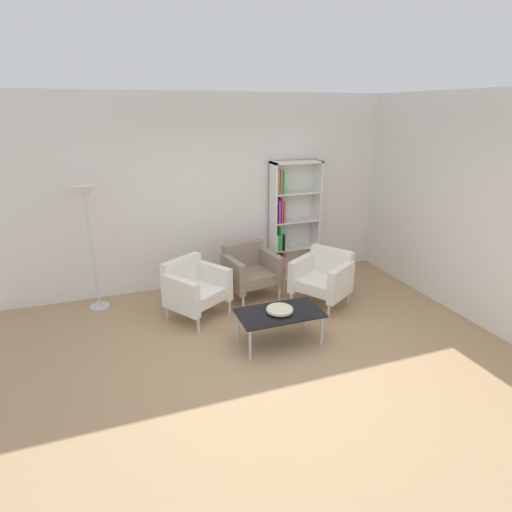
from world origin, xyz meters
TOP-DOWN VIEW (x-y plane):
  - ground_plane at (0.00, 0.00)m, footprint 8.32×8.32m
  - plaster_back_panel at (0.00, 2.46)m, footprint 6.40×0.12m
  - plaster_right_partition at (2.86, 0.60)m, footprint 0.12×5.20m
  - bookshelf_tall at (1.16, 2.25)m, footprint 0.80×0.30m
  - coffee_table_low at (0.19, 0.34)m, footprint 1.00×0.56m
  - decorative_bowl at (0.19, 0.34)m, footprint 0.32×0.32m
  - armchair_corner_red at (0.29, 1.70)m, footprint 0.81×0.76m
  - armchair_near_window at (-0.62, 1.35)m, footprint 0.94×0.92m
  - armchair_by_bookshelf at (1.19, 1.10)m, footprint 0.92×0.94m
  - floor_lamp_torchiere at (-1.85, 2.05)m, footprint 0.32×0.32m

SIDE VIEW (x-z plane):
  - ground_plane at x=0.00m, z-range 0.00..0.00m
  - coffee_table_low at x=0.19m, z-range 0.17..0.57m
  - armchair_corner_red at x=0.29m, z-range 0.02..0.80m
  - armchair_near_window at x=-0.62m, z-range 0.02..0.80m
  - armchair_by_bookshelf at x=1.19m, z-range 0.02..0.80m
  - decorative_bowl at x=0.19m, z-range 0.41..0.46m
  - bookshelf_tall at x=1.16m, z-range -0.02..1.88m
  - floor_lamp_torchiere at x=-1.85m, z-range 0.58..2.32m
  - plaster_back_panel at x=0.00m, z-range 0.00..2.90m
  - plaster_right_partition at x=2.86m, z-range 0.00..2.90m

